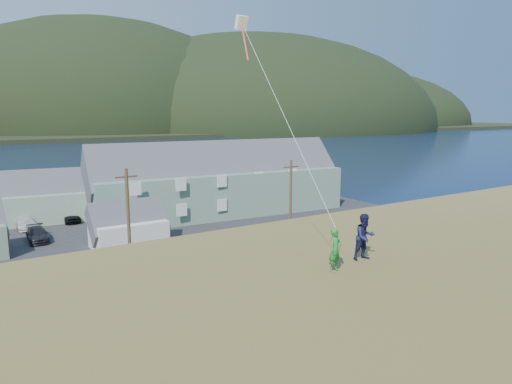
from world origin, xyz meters
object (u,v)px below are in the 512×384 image
Objects in this scene: lodge at (219,180)px; shed_white at (128,226)px; wharf at (14,201)px; kite_flyer_navy at (365,237)px; shed_palegreen_far at (41,198)px; kite_flyer_green at (335,250)px.

lodge reaches higher than shed_white.
wharf is 60.15m from kite_flyer_navy.
shed_palegreen_far is 46.58m from kite_flyer_green.
kite_flyer_navy is (5.47, -45.75, 5.25)m from shed_palegreen_far.
shed_white is 16.98m from shed_palegreen_far.
shed_white is 4.55× the size of kite_flyer_green.
shed_palegreen_far is (-19.41, 7.49, -1.44)m from lodge.
kite_flyer_navy is (7.38, -59.21, 7.61)m from wharf.
kite_flyer_navy is (0.17, -29.64, 5.95)m from shed_white.
shed_white is 30.64m from kite_flyer_green.
kite_flyer_green is (3.67, -46.15, 5.15)m from shed_palegreen_far.
shed_palegreen_far is 46.37m from kite_flyer_navy.
kite_flyer_navy is at bearing -105.60° from lodge.
wharf is 3.76× the size of shed_white.
kite_flyer_navy is at bearing -76.31° from shed_palegreen_far.
wharf is 13.80m from shed_palegreen_far.
kite_flyer_navy reaches higher than shed_white.
shed_palegreen_far is (1.91, -13.46, 2.36)m from wharf.
shed_palegreen_far is (-5.30, 16.11, 0.69)m from shed_white.
lodge reaches higher than wharf.
shed_white reaches higher than wharf.
kite_flyer_green is at bearing -93.63° from shed_white.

